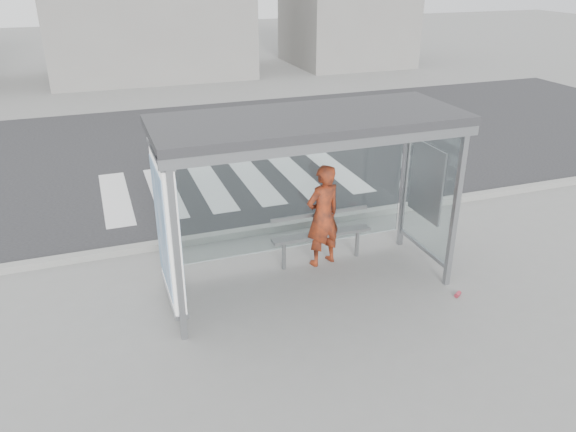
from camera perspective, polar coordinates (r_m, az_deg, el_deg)
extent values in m
plane|color=gray|center=(8.62, 1.95, -6.95)|extent=(80.00, 80.00, 0.00)
cube|color=black|center=(14.79, -8.09, 6.64)|extent=(30.00, 10.00, 0.01)
cube|color=gray|center=(10.21, -2.05, -1.25)|extent=(30.00, 0.18, 0.12)
cube|color=silver|center=(12.18, -17.10, 1.76)|extent=(0.55, 3.00, 0.00)
cube|color=silver|center=(12.24, -12.45, 2.41)|extent=(0.55, 3.00, 0.00)
cube|color=silver|center=(12.38, -7.88, 3.04)|extent=(0.55, 3.00, 0.00)
cube|color=silver|center=(12.60, -3.44, 3.62)|extent=(0.55, 3.00, 0.00)
cube|color=silver|center=(12.90, 0.83, 4.17)|extent=(0.55, 3.00, 0.00)
cube|color=silver|center=(13.26, 4.90, 4.66)|extent=(0.55, 3.00, 0.00)
cube|color=gray|center=(6.97, -11.24, -3.81)|extent=(0.08, 0.08, 2.50)
cube|color=gray|center=(8.40, 16.68, 0.68)|extent=(0.08, 0.08, 2.50)
cube|color=gray|center=(8.22, -12.84, 0.61)|extent=(0.08, 0.08, 2.50)
cube|color=gray|center=(9.47, 11.84, 3.93)|extent=(0.08, 0.08, 2.50)
cube|color=#2D2D30|center=(7.60, 2.23, 9.73)|extent=(4.25, 1.65, 0.12)
cube|color=gray|center=(6.96, 4.55, 7.31)|extent=(4.25, 0.06, 0.18)
cube|color=white|center=(8.62, 0.37, 2.75)|extent=(3.80, 0.02, 2.00)
cube|color=white|center=(7.57, -12.14, -1.08)|extent=(0.15, 1.25, 2.00)
cube|color=#2C659F|center=(7.58, -11.51, -0.99)|extent=(0.01, 1.10, 1.70)
cylinder|color=#ED5715|center=(7.70, -11.89, 1.46)|extent=(0.02, 0.32, 0.32)
cube|color=white|center=(8.90, 14.15, 2.70)|extent=(0.03, 1.25, 2.00)
cube|color=beige|center=(8.89, 13.88, 3.39)|extent=(0.03, 0.86, 1.16)
cube|color=gray|center=(25.04, -14.15, 19.35)|extent=(8.00, 5.00, 5.00)
imported|color=#C24512|center=(8.83, 3.57, 0.02)|extent=(0.69, 0.54, 1.69)
cube|color=slate|center=(8.99, 3.44, -1.87)|extent=(1.65, 0.20, 0.05)
cylinder|color=slate|center=(8.91, -0.43, -4.02)|extent=(0.06, 0.06, 0.48)
cylinder|color=slate|center=(9.36, 7.03, -2.72)|extent=(0.06, 0.06, 0.48)
cube|color=slate|center=(8.93, 3.27, 0.22)|extent=(1.65, 0.04, 0.06)
cylinder|color=#DC4054|center=(8.68, 16.87, -7.62)|extent=(0.14, 0.12, 0.07)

